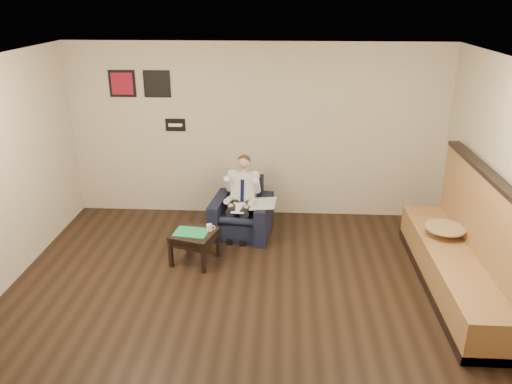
# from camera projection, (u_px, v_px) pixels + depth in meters

# --- Properties ---
(ground) EXTENTS (6.00, 6.00, 0.00)m
(ground) POSITION_uv_depth(u_px,v_px,m) (242.00, 319.00, 5.71)
(ground) COLOR black
(ground) RESTS_ON ground
(wall_back) EXTENTS (6.00, 0.02, 2.80)m
(wall_back) POSITION_uv_depth(u_px,v_px,m) (256.00, 132.00, 7.97)
(wall_back) COLOR beige
(wall_back) RESTS_ON ground
(ceiling) EXTENTS (6.00, 6.00, 0.02)m
(ceiling) POSITION_uv_depth(u_px,v_px,m) (238.00, 70.00, 4.67)
(ceiling) COLOR white
(ceiling) RESTS_ON wall_back
(seating_sign) EXTENTS (0.32, 0.02, 0.20)m
(seating_sign) POSITION_uv_depth(u_px,v_px,m) (175.00, 125.00, 7.99)
(seating_sign) COLOR black
(seating_sign) RESTS_ON wall_back
(art_print_left) EXTENTS (0.42, 0.03, 0.42)m
(art_print_left) POSITION_uv_depth(u_px,v_px,m) (122.00, 84.00, 7.79)
(art_print_left) COLOR maroon
(art_print_left) RESTS_ON wall_back
(art_print_right) EXTENTS (0.42, 0.03, 0.42)m
(art_print_right) POSITION_uv_depth(u_px,v_px,m) (157.00, 84.00, 7.76)
(art_print_right) COLOR black
(art_print_right) RESTS_ON wall_back
(armchair) EXTENTS (0.97, 0.97, 0.84)m
(armchair) POSITION_uv_depth(u_px,v_px,m) (241.00, 209.00, 7.57)
(armchair) COLOR black
(armchair) RESTS_ON ground
(seated_man) EXTENTS (0.65, 0.88, 1.15)m
(seated_man) POSITION_uv_depth(u_px,v_px,m) (240.00, 202.00, 7.41)
(seated_man) COLOR silver
(seated_man) RESTS_ON armchair
(lap_papers) EXTENTS (0.21, 0.28, 0.01)m
(lap_papers) POSITION_uv_depth(u_px,v_px,m) (238.00, 208.00, 7.35)
(lap_papers) COLOR white
(lap_papers) RESTS_ON seated_man
(newspaper) EXTENTS (0.40, 0.48, 0.01)m
(newspaper) POSITION_uv_depth(u_px,v_px,m) (263.00, 203.00, 7.37)
(newspaper) COLOR silver
(newspaper) RESTS_ON armchair
(side_table) EXTENTS (0.67, 0.67, 0.44)m
(side_table) POSITION_uv_depth(u_px,v_px,m) (195.00, 247.00, 6.85)
(side_table) COLOR black
(side_table) RESTS_ON ground
(green_folder) EXTENTS (0.48, 0.37, 0.01)m
(green_folder) POSITION_uv_depth(u_px,v_px,m) (191.00, 232.00, 6.76)
(green_folder) COLOR #20A359
(green_folder) RESTS_ON side_table
(coffee_mug) EXTENTS (0.10, 0.10, 0.09)m
(coffee_mug) POSITION_uv_depth(u_px,v_px,m) (209.00, 228.00, 6.80)
(coffee_mug) COLOR white
(coffee_mug) RESTS_ON side_table
(smartphone) EXTENTS (0.15, 0.12, 0.01)m
(smartphone) POSITION_uv_depth(u_px,v_px,m) (202.00, 228.00, 6.89)
(smartphone) COLOR black
(smartphone) RESTS_ON side_table
(banquette) EXTENTS (0.69, 2.91, 1.49)m
(banquette) POSITION_uv_depth(u_px,v_px,m) (459.00, 235.00, 6.03)
(banquette) COLOR #9E6D3D
(banquette) RESTS_ON ground
(cafe_table) EXTENTS (0.62, 0.62, 0.64)m
(cafe_table) POSITION_uv_depth(u_px,v_px,m) (442.00, 249.00, 6.60)
(cafe_table) COLOR tan
(cafe_table) RESTS_ON ground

